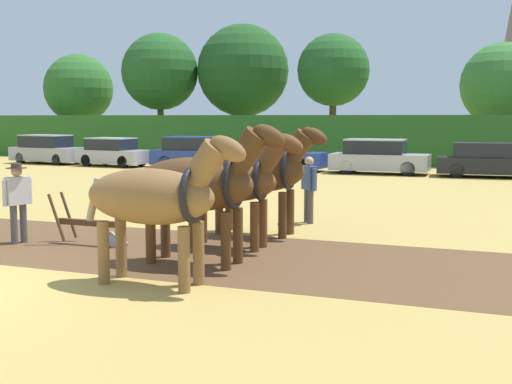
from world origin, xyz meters
The scene contains 20 objects.
plowed_furrow_strip centered at (-0.47, 4.13, 0.00)m, with size 22.36×4.13×0.01m, color brown.
hedgerow centered at (0.00, 28.34, 1.34)m, with size 64.43×1.90×2.68m, color #286023.
tree_far_left centered at (-21.14, 32.95, 4.61)m, with size 4.99×4.99×7.12m.
tree_left centered at (-14.25, 32.75, 5.65)m, with size 5.25×5.25×8.29m.
tree_center_left centered at (-8.68, 34.21, 5.69)m, with size 6.20×6.20×8.80m.
tree_center centered at (-2.20, 33.39, 5.49)m, with size 4.55×4.55×7.80m.
tree_center_right centered at (7.84, 34.90, 4.49)m, with size 5.03×5.03×7.02m.
draft_horse_lead_left centered at (3.02, 1.87, 1.37)m, with size 2.80×0.93×2.39m.
draft_horse_lead_right centered at (3.01, 3.40, 1.42)m, with size 2.94×1.00×2.54m.
draft_horse_trail_left centered at (3.00, 4.92, 1.31)m, with size 2.71×0.86×2.35m.
draft_horse_trail_right centered at (2.97, 6.45, 1.42)m, with size 2.90×1.04×2.45m.
plow centered at (0.32, 4.13, 0.32)m, with size 1.70×0.46×1.13m.
farmer_at_plow centered at (-1.28, 3.74, 0.96)m, with size 0.41×0.62×1.65m.
farmer_beside_team centered at (3.56, 8.30, 0.94)m, with size 0.46×0.52×1.63m.
parked_car_far_left centered at (-15.67, 22.54, 0.76)m, with size 4.58×2.24×1.59m.
parked_car_left centered at (-11.18, 22.16, 0.71)m, with size 4.00×2.09×1.49m.
parked_car_center_left centered at (-6.74, 22.83, 0.76)m, with size 4.54×2.38×1.59m.
parked_car_center centered at (-2.05, 22.77, 0.75)m, with size 4.49×2.13×1.55m.
parked_car_center_right centered at (2.67, 22.63, 0.76)m, with size 4.41×1.84×1.58m.
parked_car_right centered at (7.39, 22.62, 0.71)m, with size 4.45×2.09×1.48m.
Camera 1 is at (7.89, -6.61, 2.58)m, focal length 45.00 mm.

